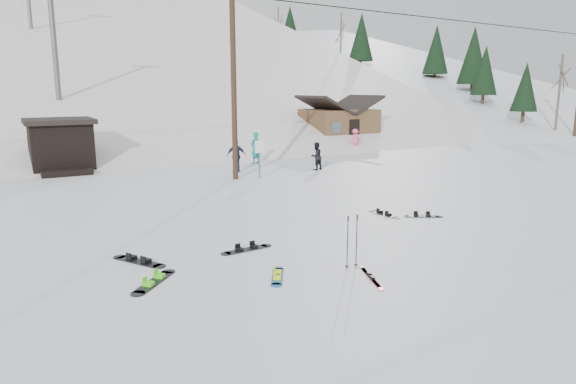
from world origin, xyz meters
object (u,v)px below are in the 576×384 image
utility_pole (234,80)px  cabin (339,125)px  hero_skis (371,277)px  hero_snowboard (277,276)px

utility_pole → cabin: 16.71m
utility_pole → hero_skis: utility_pole is taller
cabin → hero_snowboard: size_ratio=4.59×
utility_pole → hero_snowboard: utility_pole is taller
hero_skis → utility_pole: bearing=99.5°
utility_pole → hero_snowboard: (-4.42, -12.53, -4.66)m
utility_pole → hero_skis: bearing=-100.6°
hero_snowboard → hero_skis: (1.87, -1.12, -0.00)m
cabin → hero_snowboard: bearing=-127.7°
cabin → hero_snowboard: 28.51m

